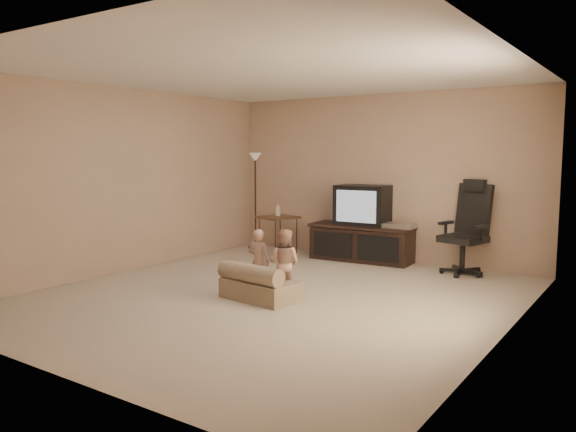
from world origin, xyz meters
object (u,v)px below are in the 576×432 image
at_px(tv_stand, 363,229).
at_px(toddler_left, 259,261).
at_px(floor_lamp, 255,179).
at_px(child_sofa, 257,285).
at_px(office_chair, 466,240).
at_px(side_table, 278,217).
at_px(toddler_right, 284,263).

distance_m(tv_stand, toddler_left, 2.47).
height_order(floor_lamp, toddler_left, floor_lamp).
bearing_deg(toddler_left, child_sofa, 118.24).
relative_size(tv_stand, child_sofa, 1.79).
xyz_separation_m(office_chair, side_table, (-3.00, -0.14, 0.13)).
relative_size(tv_stand, office_chair, 1.28).
xyz_separation_m(child_sofa, toddler_right, (0.18, 0.26, 0.22)).
xyz_separation_m(office_chair, toddler_left, (-1.68, -2.40, -0.08)).
relative_size(tv_stand, side_table, 2.00).
xyz_separation_m(office_chair, child_sofa, (-1.50, -2.66, -0.29)).
bearing_deg(office_chair, tv_stand, -166.87).
xyz_separation_m(side_table, toddler_left, (1.32, -2.26, -0.21)).
bearing_deg(side_table, office_chair, 2.63).
bearing_deg(side_table, child_sofa, -59.23).
bearing_deg(toddler_left, floor_lamp, -57.98).
relative_size(tv_stand, floor_lamp, 1.00).
bearing_deg(floor_lamp, tv_stand, 0.32).
relative_size(side_table, toddler_right, 1.04).
xyz_separation_m(tv_stand, office_chair, (1.57, -0.06, -0.02)).
distance_m(office_chair, toddler_right, 2.74).
distance_m(side_table, floor_lamp, 0.87).
height_order(office_chair, floor_lamp, floor_lamp).
relative_size(tv_stand, toddler_right, 2.08).
bearing_deg(floor_lamp, toddler_right, -47.04).
height_order(tv_stand, side_table, tv_stand).
height_order(side_table, toddler_right, side_table).
bearing_deg(child_sofa, tv_stand, 98.44).
relative_size(child_sofa, toddler_left, 1.20).
distance_m(floor_lamp, child_sofa, 3.58).
height_order(tv_stand, toddler_left, tv_stand).
height_order(side_table, floor_lamp, floor_lamp).
bearing_deg(toddler_right, child_sofa, 45.68).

